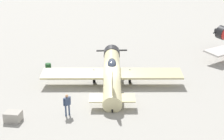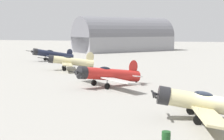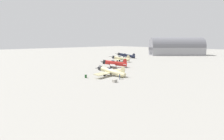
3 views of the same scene
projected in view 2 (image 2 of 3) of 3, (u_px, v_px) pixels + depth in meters
name	position (u px, v px, depth m)	size (l,w,h in m)	color
ground_plane	(213.00, 120.00, 27.99)	(400.00, 400.00, 0.00)	gray
airplane_foreground	(208.00, 104.00, 27.86)	(12.47, 9.76, 3.36)	beige
airplane_mid_apron	(107.00, 75.00, 44.31)	(10.07, 11.36, 3.40)	red
airplane_far_line	(69.00, 61.00, 63.11)	(11.03, 9.84, 3.46)	beige
airplane_outer_stand	(52.00, 54.00, 81.79)	(9.63, 9.76, 3.28)	#1E2338
fuel_drum	(166.00, 138.00, 21.89)	(0.61, 0.61, 0.87)	#19471E
distant_hangar	(124.00, 39.00, 120.45)	(35.58, 33.82, 13.75)	#939399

